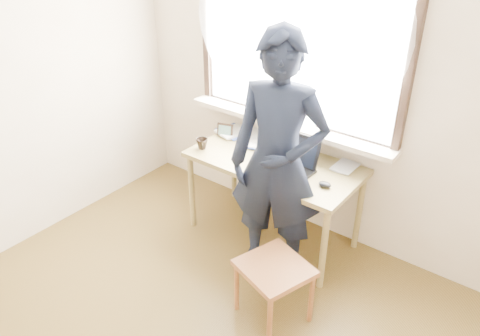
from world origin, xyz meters
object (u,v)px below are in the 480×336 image
Objects in this scene: laptop at (291,162)px; person at (278,164)px; mug_white at (272,139)px; work_chair at (274,274)px; mug_dark at (202,144)px; desk at (274,169)px.

laptop is 0.34m from person.
mug_white is at bearing 143.84° from laptop.
mug_dark is at bearing 153.58° from work_chair.
mug_dark reaches higher than work_chair.
desk reaches higher than work_chair.
mug_dark is at bearing -162.15° from desk.
work_chair is 0.29× the size of person.
laptop reaches higher than desk.
laptop reaches higher than work_chair.
mug_white is (-0.18, 0.23, 0.13)m from desk.
mug_dark is at bearing 154.24° from person.
desk is at bearing 109.95° from person.
desk is 0.93m from work_chair.
mug_white reaches higher than mug_dark.
mug_dark is (-0.58, -0.19, 0.12)m from desk.
desk is 0.31m from mug_white.
work_chair is at bearing -54.43° from mug_white.
laptop is at bearing 115.70° from work_chair.
person is (0.24, -0.33, 0.28)m from desk.
mug_white is 0.71m from person.
desk is 0.22m from laptop.
work_chair is at bearing -55.35° from desk.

